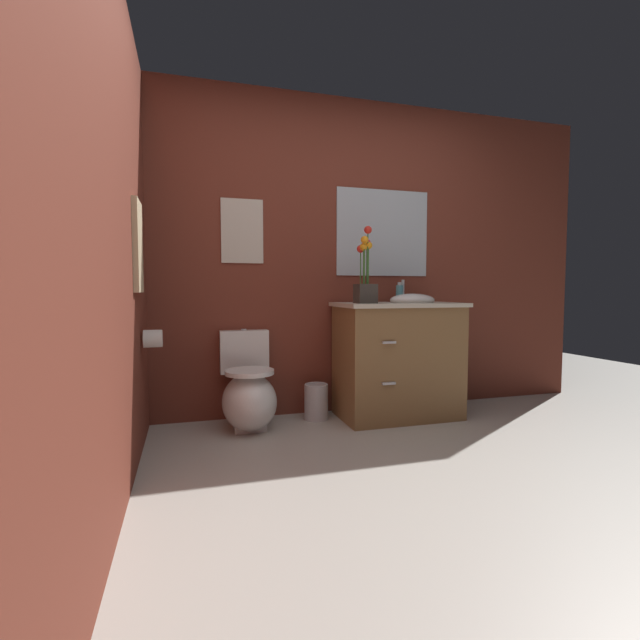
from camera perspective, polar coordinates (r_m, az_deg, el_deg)
ground_plane at (r=2.31m, az=14.73°, el=-21.42°), size 9.17×9.17×0.00m
wall_back at (r=3.71m, az=4.09°, el=7.93°), size 4.28×0.05×2.50m
wall_left at (r=2.32m, az=-24.23°, el=10.14°), size 0.05×4.64×2.50m
toilet at (r=3.28m, az=-9.02°, el=-9.27°), size 0.38×0.59×0.69m
vanity_cabinet at (r=3.54m, az=9.81°, el=-4.81°), size 0.94×0.56×1.07m
flower_vase at (r=3.30m, az=5.75°, el=5.18°), size 0.14×0.14×0.56m
soap_bottle at (r=3.65m, az=10.00°, el=3.36°), size 0.06×0.06×0.16m
trash_bin at (r=3.48m, az=-0.49°, el=-10.26°), size 0.18×0.18×0.27m
wall_poster at (r=3.49m, az=-9.81°, el=11.02°), size 0.31×0.01×0.48m
wall_mirror at (r=3.80m, az=7.94°, el=10.84°), size 0.80×0.01×0.70m
hanging_towel at (r=2.79m, az=-22.04°, el=8.59°), size 0.03×0.28×0.52m
toilet_paper_roll at (r=2.99m, az=-20.36°, el=-2.22°), size 0.11×0.11×0.11m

